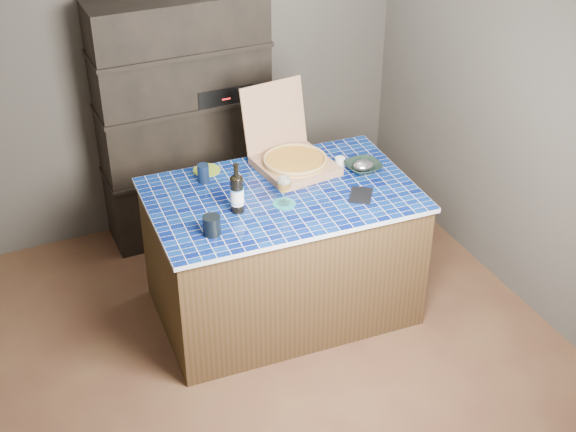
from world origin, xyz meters
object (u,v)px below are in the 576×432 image
kitchen_island (282,252)px  dvd_case (361,195)px  pizza_box (293,158)px  wine_glass (284,184)px  mead_bottle (237,193)px  bowl (363,167)px

kitchen_island → dvd_case: dvd_case is taller
pizza_box → wine_glass: bearing=-127.3°
pizza_box → mead_bottle: 0.62m
wine_glass → kitchen_island: bearing=72.6°
pizza_box → wine_glass: pizza_box is taller
mead_bottle → bowl: (0.91, 0.12, -0.10)m
dvd_case → bowl: 0.32m
wine_glass → bowl: (0.63, 0.17, -0.11)m
mead_bottle → wine_glass: (0.28, -0.04, 0.01)m
wine_glass → bowl: 0.66m
wine_glass → bowl: size_ratio=0.87×
mead_bottle → bowl: 0.92m
bowl → pizza_box: bearing=150.2°
dvd_case → bowl: (0.16, 0.27, 0.02)m
pizza_box → wine_glass: size_ratio=3.05×
pizza_box → mead_bottle: (-0.52, -0.35, 0.05)m
dvd_case → bowl: bowl is taller
pizza_box → dvd_case: (0.23, -0.50, -0.06)m
kitchen_island → mead_bottle: mead_bottle is taller
kitchen_island → dvd_case: (0.42, -0.23, 0.45)m
kitchen_island → pizza_box: size_ratio=2.83×
kitchen_island → mead_bottle: 0.66m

